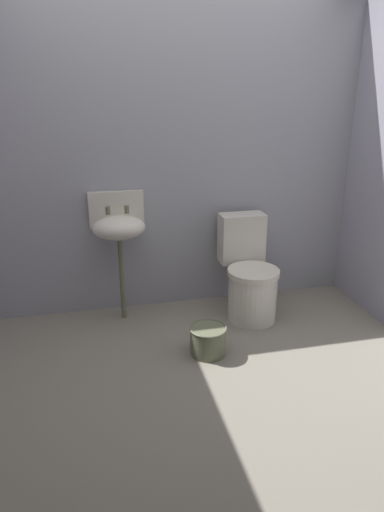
% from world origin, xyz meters
% --- Properties ---
extents(ground_plane, '(3.46, 2.45, 0.08)m').
position_xyz_m(ground_plane, '(0.00, 0.00, -0.04)').
color(ground_plane, gray).
extents(wall_back, '(3.46, 0.10, 2.37)m').
position_xyz_m(wall_back, '(0.00, 1.08, 1.19)').
color(wall_back, '#9B9CA4').
rests_on(wall_back, ground).
extents(toilet_near_wall, '(0.40, 0.59, 0.78)m').
position_xyz_m(toilet_near_wall, '(0.56, 0.67, 0.32)').
color(toilet_near_wall, silver).
rests_on(toilet_near_wall, ground).
extents(sink, '(0.42, 0.35, 0.99)m').
position_xyz_m(sink, '(-0.43, 0.86, 0.75)').
color(sink, '#65684D').
rests_on(sink, ground).
extents(bucket, '(0.26, 0.26, 0.20)m').
position_xyz_m(bucket, '(0.10, 0.18, 0.11)').
color(bucket, '#65684D').
rests_on(bucket, ground).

